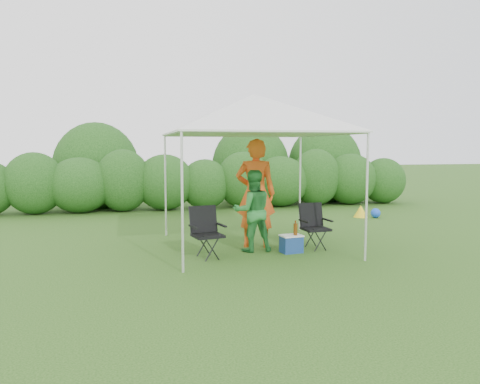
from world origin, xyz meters
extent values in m
plane|color=#335D1D|center=(0.00, 0.00, 0.00)|extent=(70.00, 70.00, 0.00)
ellipsoid|color=#25551A|center=(-4.77, 6.00, 0.86)|extent=(1.65, 1.40, 1.73)
cylinder|color=#382616|center=(-4.77, 6.00, 0.15)|extent=(0.12, 0.12, 0.30)
ellipsoid|color=#25551A|center=(-3.58, 6.00, 0.79)|extent=(1.80, 1.53, 1.57)
cylinder|color=#382616|center=(-3.58, 6.00, 0.15)|extent=(0.12, 0.12, 0.30)
ellipsoid|color=#25551A|center=(-2.39, 6.00, 0.90)|extent=(1.58, 1.34, 1.80)
cylinder|color=#382616|center=(-2.39, 6.00, 0.15)|extent=(0.12, 0.12, 0.30)
ellipsoid|color=#25551A|center=(-1.19, 6.00, 0.82)|extent=(1.72, 1.47, 1.65)
cylinder|color=#382616|center=(-1.19, 6.00, 0.15)|extent=(0.12, 0.12, 0.30)
ellipsoid|color=#25551A|center=(0.00, 6.00, 0.75)|extent=(1.50, 1.28, 1.50)
cylinder|color=#382616|center=(0.00, 6.00, 0.15)|extent=(0.12, 0.12, 0.30)
ellipsoid|color=#25551A|center=(1.19, 6.00, 0.86)|extent=(1.65, 1.40, 1.73)
cylinder|color=#382616|center=(1.19, 6.00, 0.15)|extent=(0.12, 0.12, 0.30)
ellipsoid|color=#25551A|center=(2.39, 6.00, 0.79)|extent=(1.80, 1.53, 1.57)
cylinder|color=#382616|center=(2.39, 6.00, 0.15)|extent=(0.12, 0.12, 0.30)
ellipsoid|color=#25551A|center=(3.58, 6.00, 0.90)|extent=(1.57, 1.34, 1.80)
cylinder|color=#382616|center=(3.58, 6.00, 0.15)|extent=(0.12, 0.12, 0.30)
ellipsoid|color=#25551A|center=(4.77, 6.00, 0.82)|extent=(1.72, 1.47, 1.65)
cylinder|color=#382616|center=(4.77, 6.00, 0.15)|extent=(0.12, 0.12, 0.30)
ellipsoid|color=#25551A|center=(5.97, 6.00, 0.75)|extent=(1.50, 1.28, 1.50)
cylinder|color=#382616|center=(5.97, 6.00, 0.15)|extent=(0.12, 0.12, 0.30)
cylinder|color=silver|center=(-1.50, -1.00, 1.05)|extent=(0.04, 0.04, 2.10)
cylinder|color=silver|center=(1.50, -1.00, 1.05)|extent=(0.04, 0.04, 2.10)
cylinder|color=silver|center=(-1.50, 2.00, 1.05)|extent=(0.04, 0.04, 2.10)
cylinder|color=silver|center=(1.50, 2.00, 1.05)|extent=(0.04, 0.04, 2.10)
cube|color=white|center=(0.00, 0.50, 2.12)|extent=(3.10, 3.10, 0.03)
pyramid|color=white|center=(0.00, 0.50, 2.48)|extent=(3.10, 3.10, 0.70)
cube|color=black|center=(1.07, 0.05, 0.37)|extent=(0.49, 0.45, 0.04)
cube|color=black|center=(1.05, 0.24, 0.61)|extent=(0.46, 0.16, 0.44)
cube|color=black|center=(0.83, 0.03, 0.53)|extent=(0.07, 0.39, 0.03)
cube|color=black|center=(1.30, 0.07, 0.53)|extent=(0.07, 0.39, 0.03)
cylinder|color=black|center=(0.89, -0.16, 0.18)|extent=(0.02, 0.02, 0.37)
cylinder|color=black|center=(1.27, -0.13, 0.18)|extent=(0.02, 0.02, 0.37)
cylinder|color=black|center=(0.86, 0.23, 0.18)|extent=(0.02, 0.02, 0.37)
cylinder|color=black|center=(1.24, 0.26, 0.18)|extent=(0.02, 0.02, 0.37)
cube|color=black|center=(-0.98, -0.19, 0.38)|extent=(0.55, 0.53, 0.05)
cube|color=black|center=(-1.02, 0.00, 0.64)|extent=(0.49, 0.22, 0.46)
cube|color=black|center=(-1.23, -0.24, 0.55)|extent=(0.12, 0.40, 0.03)
cube|color=black|center=(-0.74, -0.14, 0.55)|extent=(0.12, 0.40, 0.03)
cylinder|color=black|center=(-1.14, -0.43, 0.19)|extent=(0.02, 0.02, 0.38)
cylinder|color=black|center=(-0.75, -0.35, 0.19)|extent=(0.02, 0.02, 0.38)
cylinder|color=black|center=(-1.22, -0.04, 0.19)|extent=(0.02, 0.02, 0.38)
cylinder|color=black|center=(-0.83, 0.04, 0.19)|extent=(0.02, 0.02, 0.38)
imported|color=#EF551B|center=(0.04, 0.48, 1.01)|extent=(0.85, 0.69, 2.02)
imported|color=#277831|center=(-0.11, 0.15, 0.73)|extent=(0.72, 0.56, 1.46)
cube|color=navy|center=(0.53, -0.13, 0.15)|extent=(0.39, 0.30, 0.29)
cube|color=silver|center=(0.53, -0.13, 0.30)|extent=(0.41, 0.32, 0.03)
cylinder|color=#592D0C|center=(0.59, -0.17, 0.45)|extent=(0.07, 0.07, 0.26)
cone|color=yellow|center=(3.75, 3.36, 0.16)|extent=(0.38, 0.38, 0.32)
sphere|color=blue|center=(4.07, 3.15, 0.13)|extent=(0.25, 0.25, 0.25)
camera|label=1|loc=(-2.29, -7.85, 1.88)|focal=35.00mm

